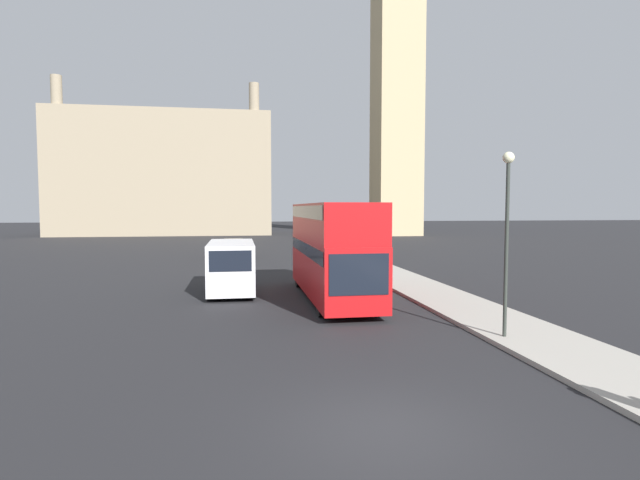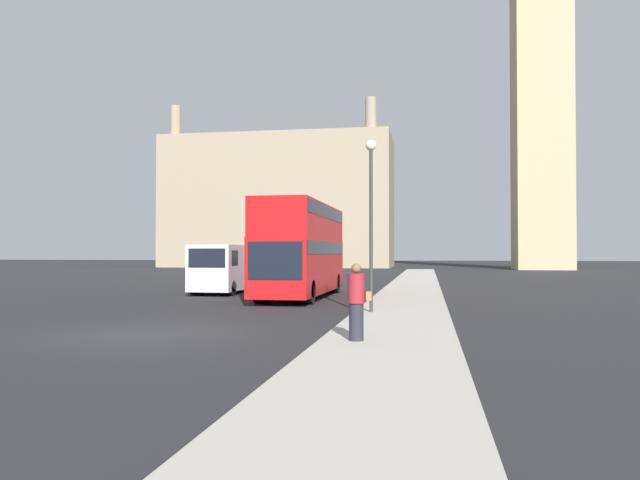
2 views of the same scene
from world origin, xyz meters
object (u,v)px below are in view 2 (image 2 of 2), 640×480
clock_tower (541,26)px  white_van (225,267)px  red_double_decker_bus (302,246)px  parked_sedan (296,270)px  pedestrian (357,302)px  street_lamp (371,199)px

clock_tower → white_van: bearing=-116.0°
clock_tower → red_double_decker_bus: (-20.07, -52.84, -28.35)m
red_double_decker_bus → parked_sedan: bearing=102.8°
white_van → parked_sedan: white_van is taller
pedestrian → clock_tower: bearing=76.9°
pedestrian → street_lamp: bearing=92.4°
clock_tower → street_lamp: bearing=-104.7°
white_van → street_lamp: 13.80m
clock_tower → parked_sedan: clock_tower is taller
red_double_decker_bus → street_lamp: 9.17m
red_double_decker_bus → white_van: 5.28m
street_lamp → clock_tower: bearing=75.3°
clock_tower → street_lamp: (-16.04, -60.94, -26.87)m
street_lamp → parked_sedan: bearing=106.9°
pedestrian → street_lamp: 7.47m
pedestrian → red_double_decker_bus: bearing=106.1°
parked_sedan → street_lamp: bearing=-73.1°
pedestrian → parked_sedan: (-9.03, 35.71, -0.32)m
pedestrian → parked_sedan: bearing=104.2°
white_van → pedestrian: white_van is taller
white_van → parked_sedan: bearing=90.3°
parked_sedan → white_van: bearing=-89.7°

